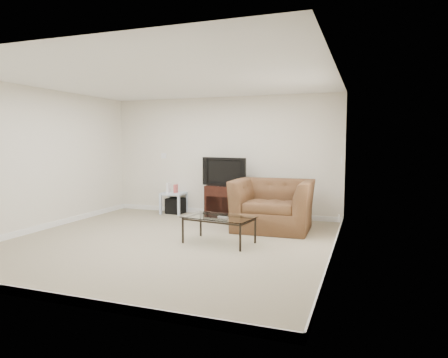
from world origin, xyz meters
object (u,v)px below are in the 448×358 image
(coffee_table, at_px, (219,230))
(tv_stand, at_px, (227,201))
(television, at_px, (226,171))
(recliner, at_px, (273,196))
(side_table, at_px, (174,203))
(subwoofer, at_px, (175,206))

(coffee_table, bearing_deg, tv_stand, 106.08)
(television, height_order, recliner, television)
(television, xyz_separation_m, side_table, (-1.23, 0.03, -0.72))
(subwoofer, bearing_deg, television, -2.51)
(coffee_table, bearing_deg, television, 106.43)
(television, distance_m, coffee_table, 2.27)
(side_table, distance_m, coffee_table, 2.78)
(side_table, distance_m, recliner, 2.57)
(tv_stand, height_order, television, television)
(television, relative_size, subwoofer, 2.76)
(tv_stand, relative_size, subwoofer, 2.32)
(subwoofer, height_order, recliner, recliner)
(tv_stand, distance_m, side_table, 1.24)
(tv_stand, bearing_deg, coffee_table, -66.53)
(tv_stand, bearing_deg, television, -90.00)
(television, bearing_deg, subwoofer, -170.42)
(side_table, xyz_separation_m, subwoofer, (0.03, 0.02, -0.07))
(side_table, bearing_deg, coffee_table, -48.64)
(tv_stand, bearing_deg, subwoofer, -173.56)
(recliner, distance_m, coffee_table, 1.42)
(side_table, relative_size, recliner, 0.35)
(tv_stand, bearing_deg, recliner, -28.51)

